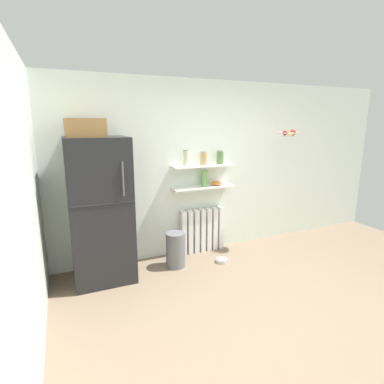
% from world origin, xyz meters
% --- Properties ---
extents(ground_plane, '(7.04, 7.04, 0.00)m').
position_xyz_m(ground_plane, '(0.00, 0.50, 0.00)').
color(ground_plane, '#7A6651').
extents(back_wall, '(7.04, 0.10, 2.60)m').
position_xyz_m(back_wall, '(0.00, 2.05, 1.30)').
color(back_wall, silver).
rests_on(back_wall, ground_plane).
extents(side_wall_left, '(0.10, 4.80, 2.60)m').
position_xyz_m(side_wall_left, '(-2.25, 0.60, 1.30)').
color(side_wall_left, silver).
rests_on(side_wall_left, ground_plane).
extents(refrigerator, '(0.74, 0.71, 2.03)m').
position_xyz_m(refrigerator, '(-1.53, 1.66, 0.96)').
color(refrigerator, black).
rests_on(refrigerator, ground_plane).
extents(radiator, '(0.71, 0.12, 0.69)m').
position_xyz_m(radiator, '(0.01, 1.92, 0.34)').
color(radiator, white).
rests_on(radiator, ground_plane).
extents(wall_shelf_lower, '(0.97, 0.22, 0.02)m').
position_xyz_m(wall_shelf_lower, '(0.01, 1.89, 1.03)').
color(wall_shelf_lower, white).
extents(wall_shelf_upper, '(0.97, 0.22, 0.02)m').
position_xyz_m(wall_shelf_upper, '(0.01, 1.89, 1.36)').
color(wall_shelf_upper, white).
extents(storage_jar_0, '(0.09, 0.09, 0.24)m').
position_xyz_m(storage_jar_0, '(-0.27, 1.89, 1.49)').
color(storage_jar_0, beige).
rests_on(storage_jar_0, wall_shelf_upper).
extents(storage_jar_1, '(0.10, 0.10, 0.20)m').
position_xyz_m(storage_jar_1, '(0.01, 1.89, 1.47)').
color(storage_jar_1, tan).
rests_on(storage_jar_1, wall_shelf_upper).
extents(storage_jar_2, '(0.11, 0.11, 0.21)m').
position_xyz_m(storage_jar_2, '(0.29, 1.89, 1.48)').
color(storage_jar_2, '#5B7F4C').
rests_on(storage_jar_2, wall_shelf_upper).
extents(vase, '(0.09, 0.09, 0.24)m').
position_xyz_m(vase, '(0.03, 1.89, 1.17)').
color(vase, '#66A84C').
rests_on(vase, wall_shelf_lower).
extents(shelf_bowl, '(0.15, 0.15, 0.07)m').
position_xyz_m(shelf_bowl, '(0.23, 1.89, 1.08)').
color(shelf_bowl, orange).
rests_on(shelf_bowl, wall_shelf_lower).
extents(trash_bin, '(0.27, 0.27, 0.49)m').
position_xyz_m(trash_bin, '(-0.56, 1.59, 0.25)').
color(trash_bin, slate).
rests_on(trash_bin, ground_plane).
extents(pet_food_bowl, '(0.16, 0.16, 0.05)m').
position_xyz_m(pet_food_bowl, '(0.10, 1.44, 0.03)').
color(pet_food_bowl, '#B7B7BC').
rests_on(pet_food_bowl, ground_plane).
extents(hanging_fruit_basket, '(0.32, 0.32, 0.10)m').
position_xyz_m(hanging_fruit_basket, '(1.30, 1.58, 1.82)').
color(hanging_fruit_basket, '#B2B2B7').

